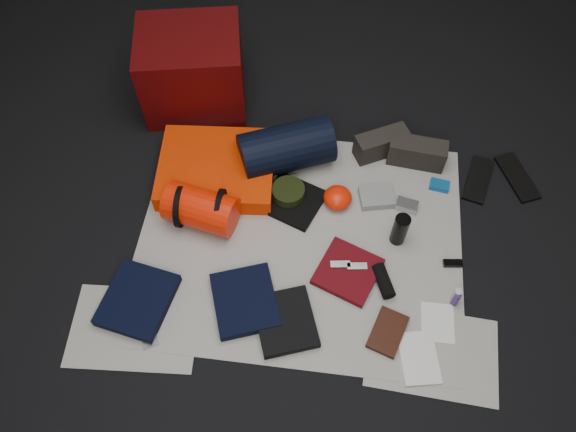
# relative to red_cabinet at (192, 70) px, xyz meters

# --- Properties ---
(floor) EXTENTS (4.50, 4.50, 0.02)m
(floor) POSITION_rel_red_cabinet_xyz_m (0.70, -0.87, -0.24)
(floor) COLOR black
(floor) RESTS_ON ground
(newspaper_mat) EXTENTS (1.60, 1.30, 0.01)m
(newspaper_mat) POSITION_rel_red_cabinet_xyz_m (0.70, -0.87, -0.23)
(newspaper_mat) COLOR beige
(newspaper_mat) RESTS_ON floor
(newspaper_sheet_front_left) EXTENTS (0.61, 0.44, 0.00)m
(newspaper_sheet_front_left) POSITION_rel_red_cabinet_xyz_m (0.00, -1.42, -0.23)
(newspaper_sheet_front_left) COLOR beige
(newspaper_sheet_front_left) RESTS_ON floor
(newspaper_sheet_front_right) EXTENTS (0.60, 0.43, 0.00)m
(newspaper_sheet_front_right) POSITION_rel_red_cabinet_xyz_m (1.35, -1.37, -0.23)
(newspaper_sheet_front_right) COLOR beige
(newspaper_sheet_front_right) RESTS_ON floor
(red_cabinet) EXTENTS (0.63, 0.56, 0.46)m
(red_cabinet) POSITION_rel_red_cabinet_xyz_m (0.00, 0.00, 0.00)
(red_cabinet) COLOR #480506
(red_cabinet) RESTS_ON floor
(sleeping_pad) EXTENTS (0.64, 0.54, 0.11)m
(sleeping_pad) POSITION_rel_red_cabinet_xyz_m (0.22, -0.53, -0.17)
(sleeping_pad) COLOR #F33202
(sleeping_pad) RESTS_ON newspaper_mat
(stuff_sack) EXTENTS (0.38, 0.27, 0.21)m
(stuff_sack) POSITION_rel_red_cabinet_xyz_m (0.20, -0.81, -0.12)
(stuff_sack) COLOR red
(stuff_sack) RESTS_ON newspaper_mat
(sack_strap_left) EXTENTS (0.02, 0.22, 0.22)m
(sack_strap_left) POSITION_rel_red_cabinet_xyz_m (0.10, -0.81, -0.12)
(sack_strap_left) COLOR black
(sack_strap_left) RESTS_ON newspaper_mat
(sack_strap_right) EXTENTS (0.03, 0.22, 0.22)m
(sack_strap_right) POSITION_rel_red_cabinet_xyz_m (0.30, -0.81, -0.12)
(sack_strap_right) COLOR black
(sack_strap_right) RESTS_ON newspaper_mat
(navy_duffel) EXTENTS (0.54, 0.42, 0.25)m
(navy_duffel) POSITION_rel_red_cabinet_xyz_m (0.57, -0.40, -0.10)
(navy_duffel) COLOR black
(navy_duffel) RESTS_ON newspaper_mat
(boonie_brim) EXTENTS (0.34, 0.34, 0.01)m
(boonie_brim) POSITION_rel_red_cabinet_xyz_m (0.61, -0.63, -0.22)
(boonie_brim) COLOR black
(boonie_brim) RESTS_ON newspaper_mat
(boonie_crown) EXTENTS (0.17, 0.17, 0.07)m
(boonie_crown) POSITION_rel_red_cabinet_xyz_m (0.61, -0.63, -0.18)
(boonie_crown) COLOR black
(boonie_crown) RESTS_ON boonie_brim
(hiking_boot_left) EXTENTS (0.30, 0.23, 0.14)m
(hiking_boot_left) POSITION_rel_red_cabinet_xyz_m (1.07, -0.27, -0.15)
(hiking_boot_left) COLOR #292420
(hiking_boot_left) RESTS_ON newspaper_mat
(hiking_boot_right) EXTENTS (0.31, 0.14, 0.15)m
(hiking_boot_right) POSITION_rel_red_cabinet_xyz_m (1.27, -0.31, -0.15)
(hiking_boot_right) COLOR #292420
(hiking_boot_right) RESTS_ON newspaper_mat
(flip_flop_left) EXTENTS (0.19, 0.32, 0.02)m
(flip_flop_left) POSITION_rel_red_cabinet_xyz_m (1.60, -0.39, -0.22)
(flip_flop_left) COLOR black
(flip_flop_left) RESTS_ON floor
(flip_flop_right) EXTENTS (0.23, 0.33, 0.02)m
(flip_flop_right) POSITION_rel_red_cabinet_xyz_m (1.81, -0.35, -0.22)
(flip_flop_right) COLOR black
(flip_flop_right) RESTS_ON floor
(trousers_navy_a) EXTENTS (0.35, 0.39, 0.05)m
(trousers_navy_a) POSITION_rel_red_cabinet_xyz_m (-0.01, -1.30, -0.20)
(trousers_navy_a) COLOR black
(trousers_navy_a) RESTS_ON newspaper_mat
(trousers_navy_b) EXTENTS (0.37, 0.40, 0.05)m
(trousers_navy_b) POSITION_rel_red_cabinet_xyz_m (0.49, -1.24, -0.20)
(trousers_navy_b) COLOR black
(trousers_navy_b) RESTS_ON newspaper_mat
(trousers_charcoal) EXTENTS (0.34, 0.36, 0.05)m
(trousers_charcoal) POSITION_rel_red_cabinet_xyz_m (0.68, -1.31, -0.20)
(trousers_charcoal) COLOR black
(trousers_charcoal) RESTS_ON newspaper_mat
(black_tshirt) EXTENTS (0.36, 0.35, 0.03)m
(black_tshirt) POSITION_rel_red_cabinet_xyz_m (0.64, -0.65, -0.21)
(black_tshirt) COLOR black
(black_tshirt) RESTS_ON newspaper_mat
(red_shirt) EXTENTS (0.35, 0.35, 0.04)m
(red_shirt) POSITION_rel_red_cabinet_xyz_m (0.95, -1.03, -0.21)
(red_shirt) COLOR #590910
(red_shirt) RESTS_ON newspaper_mat
(orange_stuff_sack) EXTENTS (0.15, 0.15, 0.10)m
(orange_stuff_sack) POSITION_rel_red_cabinet_xyz_m (0.87, -0.63, -0.18)
(orange_stuff_sack) COLOR red
(orange_stuff_sack) RESTS_ON newspaper_mat
(first_aid_pouch) EXTENTS (0.20, 0.17, 0.04)m
(first_aid_pouch) POSITION_rel_red_cabinet_xyz_m (1.07, -0.58, -0.20)
(first_aid_pouch) COLOR gray
(first_aid_pouch) RESTS_ON newspaper_mat
(water_bottle) EXTENTS (0.08, 0.08, 0.19)m
(water_bottle) POSITION_rel_red_cabinet_xyz_m (1.18, -0.81, -0.13)
(water_bottle) COLOR black
(water_bottle) RESTS_ON newspaper_mat
(speaker) EXTENTS (0.12, 0.18, 0.06)m
(speaker) POSITION_rel_red_cabinet_xyz_m (1.12, -1.06, -0.19)
(speaker) COLOR black
(speaker) RESTS_ON newspaper_mat
(compact_camera) EXTENTS (0.12, 0.09, 0.04)m
(compact_camera) POSITION_rel_red_cabinet_xyz_m (1.22, -0.61, -0.20)
(compact_camera) COLOR #B9B8BD
(compact_camera) RESTS_ON newspaper_mat
(cyan_case) EXTENTS (0.11, 0.08, 0.03)m
(cyan_case) POSITION_rel_red_cabinet_xyz_m (1.40, -0.46, -0.21)
(cyan_case) COLOR #0E4F87
(cyan_case) RESTS_ON newspaper_mat
(toiletry_purple) EXTENTS (0.04, 0.04, 0.10)m
(toiletry_purple) POSITION_rel_red_cabinet_xyz_m (1.45, -1.12, -0.18)
(toiletry_purple) COLOR #3B2067
(toiletry_purple) RESTS_ON newspaper_mat
(toiletry_clear) EXTENTS (0.04, 0.04, 0.10)m
(toiletry_clear) POSITION_rel_red_cabinet_xyz_m (1.45, -1.10, -0.17)
(toiletry_clear) COLOR #B6BAB5
(toiletry_clear) RESTS_ON newspaper_mat
(paperback_book) EXTENTS (0.20, 0.24, 0.03)m
(paperback_book) POSITION_rel_red_cabinet_xyz_m (1.15, -1.30, -0.21)
(paperback_book) COLOR black
(paperback_book) RESTS_ON newspaper_mat
(map_booklet) EXTENTS (0.21, 0.27, 0.01)m
(map_booklet) POSITION_rel_red_cabinet_xyz_m (1.29, -1.40, -0.22)
(map_booklet) COLOR silver
(map_booklet) RESTS_ON newspaper_mat
(map_printout) EXTENTS (0.15, 0.19, 0.01)m
(map_printout) POSITION_rel_red_cabinet_xyz_m (1.38, -1.23, -0.22)
(map_printout) COLOR silver
(map_printout) RESTS_ON newspaper_mat
(sunglasses) EXTENTS (0.09, 0.05, 0.02)m
(sunglasses) POSITION_rel_red_cabinet_xyz_m (1.45, -0.92, -0.21)
(sunglasses) COLOR black
(sunglasses) RESTS_ON newspaper_mat
(key_cluster) EXTENTS (0.10, 0.10, 0.01)m
(key_cluster) POSITION_rel_red_cabinet_xyz_m (0.09, -1.47, -0.22)
(key_cluster) COLOR #B9B8BD
(key_cluster) RESTS_ON newspaper_mat
(tape_roll) EXTENTS (0.05, 0.05, 0.04)m
(tape_roll) POSITION_rel_red_cabinet_xyz_m (0.66, -0.62, -0.18)
(tape_roll) COLOR silver
(tape_roll) RESTS_ON black_tshirt
(energy_bar_a) EXTENTS (0.10, 0.05, 0.01)m
(energy_bar_a) POSITION_rel_red_cabinet_xyz_m (0.91, -1.01, -0.18)
(energy_bar_a) COLOR #B9B8BD
(energy_bar_a) RESTS_ON red_shirt
(energy_bar_b) EXTENTS (0.10, 0.05, 0.01)m
(energy_bar_b) POSITION_rel_red_cabinet_xyz_m (0.99, -1.01, -0.18)
(energy_bar_b) COLOR #B9B8BD
(energy_bar_b) RESTS_ON red_shirt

